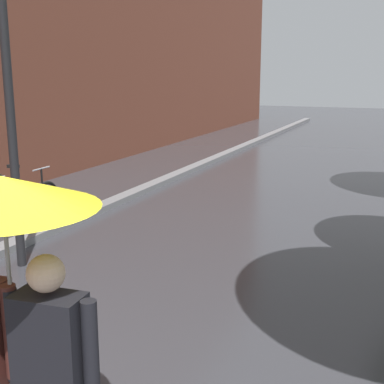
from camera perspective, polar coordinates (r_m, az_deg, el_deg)
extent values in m
cube|color=slate|center=(13.15, -2.12, 1.68)|extent=(0.30, 36.00, 0.12)
torus|color=black|center=(9.18, -20.11, -2.22)|extent=(0.09, 0.70, 0.70)
torus|color=black|center=(9.87, -15.54, -0.87)|extent=(0.07, 0.70, 0.70)
torus|color=black|center=(10.52, -19.94, -0.35)|extent=(0.07, 0.70, 0.70)
cylinder|color=black|center=(10.21, -18.33, 0.54)|extent=(0.88, 0.04, 0.43)
cylinder|color=black|center=(10.26, -18.79, 1.00)|extent=(0.04, 0.04, 0.55)
cube|color=black|center=(10.20, -18.91, 2.67)|extent=(0.22, 0.10, 0.06)
cylinder|color=black|center=(9.86, -16.01, 0.81)|extent=(0.04, 0.04, 0.58)
cylinder|color=#9E9EA3|center=(9.80, -16.12, 2.47)|extent=(0.03, 0.46, 0.03)
cylinder|color=#4C231E|center=(3.25, -19.12, -14.17)|extent=(0.09, 0.09, 0.56)
cube|color=black|center=(3.14, -15.15, -15.93)|extent=(0.42, 0.25, 0.62)
sphere|color=beige|center=(2.96, -15.65, -8.54)|extent=(0.21, 0.21, 0.21)
cylinder|color=black|center=(3.26, -19.01, -14.49)|extent=(0.09, 0.09, 0.56)
cylinder|color=black|center=(3.01, -11.01, -16.39)|extent=(0.09, 0.09, 0.56)
cylinder|color=#9E9EA3|center=(3.19, -19.10, -11.15)|extent=(0.02, 0.02, 1.12)
cone|color=yellow|center=(2.99, -19.98, -0.03)|extent=(1.06, 1.06, 0.18)
cylinder|color=black|center=(7.29, -19.11, 6.99)|extent=(0.12, 0.12, 3.92)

